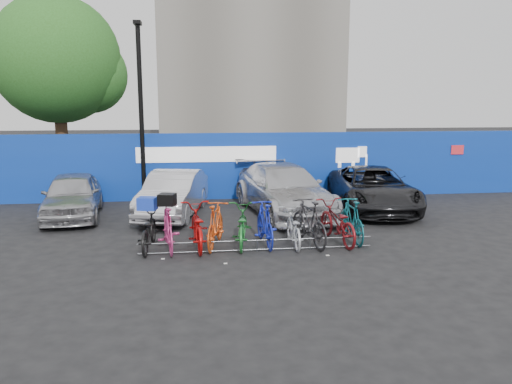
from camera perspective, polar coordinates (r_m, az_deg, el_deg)
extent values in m
plane|color=black|center=(12.57, -0.23, -6.02)|extent=(100.00, 100.00, 0.00)
cube|color=#0B2F9A|center=(18.18, -2.45, 2.99)|extent=(22.00, 0.15, 2.40)
cube|color=white|center=(17.98, -5.62, 4.31)|extent=(5.00, 0.02, 0.55)
cube|color=white|center=(18.84, 10.44, 4.16)|extent=(1.20, 0.02, 0.90)
cube|color=red|center=(20.52, 22.03, 4.50)|extent=(0.50, 0.02, 0.35)
cylinder|color=#382314|center=(22.73, -21.29, 5.82)|extent=(0.50, 0.50, 4.00)
sphere|color=#25541A|center=(22.73, -21.84, 13.87)|extent=(5.20, 5.20, 5.20)
sphere|color=#25541A|center=(22.72, -18.54, 12.56)|extent=(3.20, 3.20, 3.20)
cylinder|color=black|center=(17.47, -12.97, 8.35)|extent=(0.16, 0.16, 6.00)
cube|color=black|center=(17.64, -13.40, 18.30)|extent=(0.25, 0.50, 0.12)
cylinder|color=#595B60|center=(11.92, 0.11, -5.54)|extent=(5.60, 0.03, 0.03)
cylinder|color=#595B60|center=(11.99, 0.10, -6.60)|extent=(5.60, 0.03, 0.03)
cylinder|color=#595B60|center=(11.94, -12.46, -6.47)|extent=(0.03, 0.03, 0.28)
cylinder|color=#595B60|center=(11.88, -6.17, -6.37)|extent=(0.03, 0.03, 0.28)
cylinder|color=#595B60|center=(11.96, 0.11, -6.19)|extent=(0.03, 0.03, 0.28)
cylinder|color=#595B60|center=(12.18, 6.22, -5.94)|extent=(0.03, 0.03, 0.28)
cylinder|color=#595B60|center=(12.54, 12.04, -5.64)|extent=(0.03, 0.03, 0.28)
imported|color=#A7A8AC|center=(16.30, -20.24, -0.35)|extent=(2.12, 4.21, 1.38)
imported|color=silver|center=(15.72, -9.44, -0.22)|extent=(2.26, 4.39, 1.38)
imported|color=silver|center=(15.90, 3.16, 0.31)|extent=(3.05, 5.58, 1.53)
imported|color=black|center=(16.83, 13.18, 0.38)|extent=(2.82, 5.23, 1.39)
imported|color=black|center=(12.32, -12.21, -4.23)|extent=(0.77, 1.91, 0.98)
imported|color=#D83883|center=(12.16, -10.02, -4.05)|extent=(0.78, 1.90, 1.11)
imported|color=#B30C0B|center=(12.25, -6.79, -3.97)|extent=(0.86, 2.07, 1.06)
imported|color=#DD4D16|center=(12.28, -4.67, -3.79)|extent=(0.93, 1.90, 1.10)
imported|color=#1D732A|center=(12.36, -1.66, -3.90)|extent=(0.89, 1.98, 1.00)
imported|color=#1728C6|center=(12.38, 1.02, -3.64)|extent=(0.64, 1.86, 1.10)
imported|color=#ADB0B6|center=(12.41, 4.26, -4.09)|extent=(0.63, 1.73, 0.91)
imported|color=#262628|center=(12.46, 6.07, -3.47)|extent=(0.95, 2.00, 1.16)
imported|color=maroon|center=(12.77, 9.23, -3.45)|extent=(1.00, 2.09, 1.05)
imported|color=#0F5C66|center=(12.96, 10.88, -3.19)|extent=(0.54, 1.84, 1.10)
cube|color=#1836B6|center=(12.17, -12.32, -1.30)|extent=(0.49, 0.42, 0.30)
cube|color=black|center=(12.01, -10.12, -0.85)|extent=(0.46, 0.43, 0.28)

